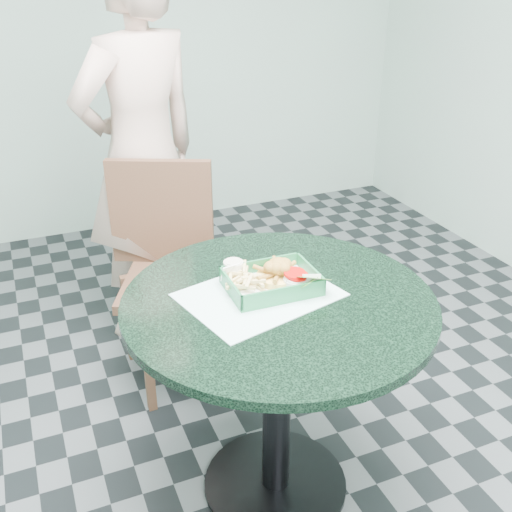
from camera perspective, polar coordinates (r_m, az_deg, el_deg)
name	(u,v)px	position (r m, az deg, el deg)	size (l,w,h in m)	color
floor	(275,484)	(2.28, 1.83, -20.90)	(4.00, 5.00, 0.02)	#303335
wall_back	(105,8)	(3.95, -14.16, 21.97)	(4.00, 0.04, 2.80)	silver
cafe_table	(278,350)	(1.89, 2.09, -8.97)	(0.94, 0.94, 0.75)	black
dining_chair	(171,258)	(2.56, -8.14, -0.15)	(0.44, 0.44, 0.93)	black
diner_person	(139,122)	(2.69, -11.06, 12.40)	(0.76, 0.50, 2.07)	tan
placemat	(259,300)	(1.81, 0.31, -4.25)	(0.44, 0.33, 0.00)	silver
food_basket	(271,290)	(1.83, 1.47, -3.28)	(0.27, 0.20, 0.05)	#1D6D3C
crab_sandwich	(278,276)	(1.84, 2.08, -1.89)	(0.13, 0.13, 0.08)	#EDC15A
fries_pile	(241,283)	(1.82, -1.43, -2.58)	(0.11, 0.12, 0.04)	#E0C578
sauce_ramekin	(233,272)	(1.86, -2.20, -1.51)	(0.06, 0.06, 0.04)	white
garnish_cup	(300,285)	(1.81, 4.17, -2.76)	(0.12, 0.12, 0.05)	silver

